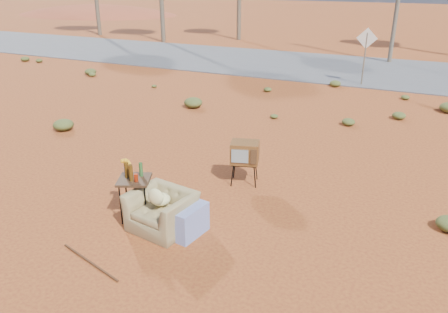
% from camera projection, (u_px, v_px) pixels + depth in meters
% --- Properties ---
extents(ground, '(140.00, 140.00, 0.00)m').
position_uv_depth(ground, '(166.00, 222.00, 7.66)').
color(ground, '#99511E').
rests_on(ground, ground).
extents(highway, '(140.00, 7.00, 0.04)m').
position_uv_depth(highway, '(338.00, 68.00, 20.21)').
color(highway, '#565659').
rests_on(highway, ground).
extents(dirt_mound, '(26.00, 18.00, 2.00)m').
position_uv_depth(dirt_mound, '(97.00, 14.00, 47.77)').
color(dirt_mound, '#9D4026').
rests_on(dirt_mound, ground).
extents(armchair, '(1.30, 0.82, 0.89)m').
position_uv_depth(armchair, '(166.00, 208.00, 7.29)').
color(armchair, olive).
rests_on(armchair, ground).
extents(tv_unit, '(0.67, 0.59, 0.91)m').
position_uv_depth(tv_unit, '(245.00, 153.00, 8.84)').
color(tv_unit, black).
rests_on(tv_unit, ground).
extents(side_table, '(0.71, 0.71, 1.08)m').
position_uv_depth(side_table, '(132.00, 176.00, 7.52)').
color(side_table, '#382114').
rests_on(side_table, ground).
extents(rusty_bar, '(1.33, 0.40, 0.04)m').
position_uv_depth(rusty_bar, '(90.00, 262.00, 6.56)').
color(rusty_bar, '#4A2913').
rests_on(rusty_bar, ground).
extents(road_sign, '(0.78, 0.06, 2.19)m').
position_uv_depth(road_sign, '(366.00, 46.00, 16.54)').
color(road_sign, brown).
rests_on(road_sign, ground).
extents(scrub_patch, '(17.49, 8.07, 0.33)m').
position_uv_depth(scrub_patch, '(227.00, 132.00, 11.62)').
color(scrub_patch, '#4C5525').
rests_on(scrub_patch, ground).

